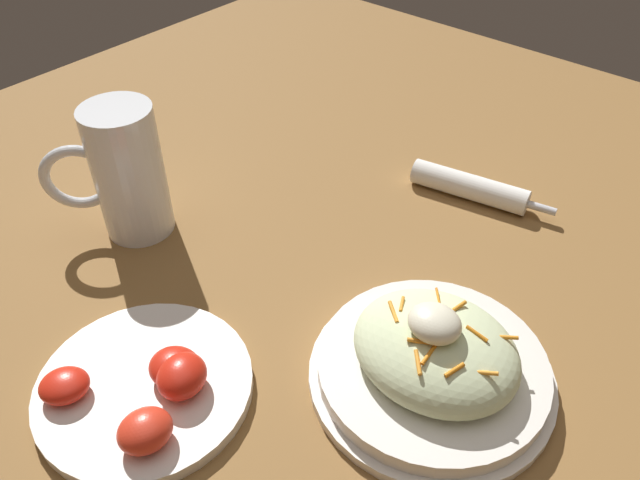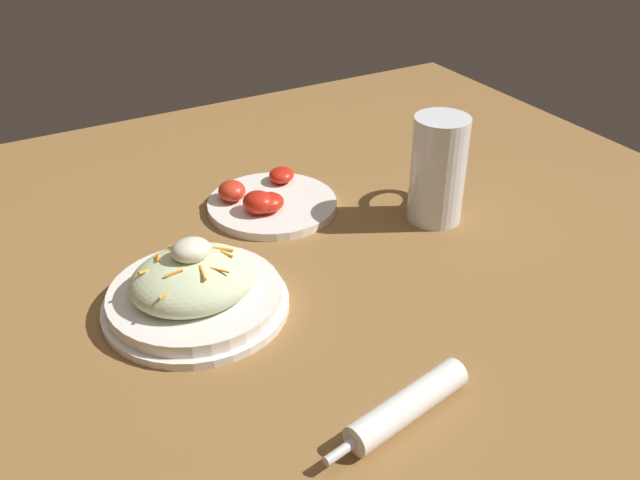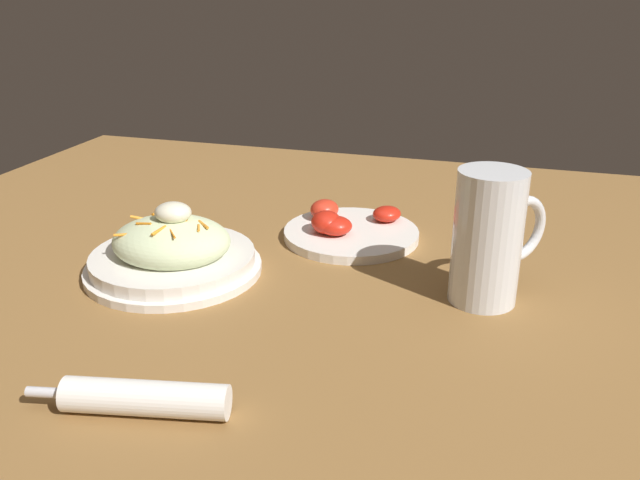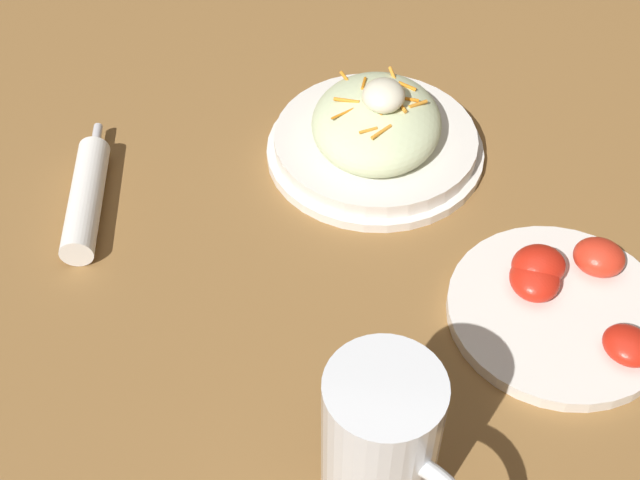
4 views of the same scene
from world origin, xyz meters
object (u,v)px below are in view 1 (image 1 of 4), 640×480
object	(u,v)px
napkin_roll	(471,187)
tomato_plate	(147,387)
salad_plate	(433,360)
beer_mug	(128,179)

from	to	relation	value
napkin_roll	tomato_plate	size ratio (longest dim) A/B	0.93
napkin_roll	salad_plate	bearing A→B (deg)	113.26
salad_plate	napkin_roll	bearing A→B (deg)	-66.74
beer_mug	napkin_roll	xyz separation A→B (m)	(-0.28, -0.32, -0.06)
salad_plate	beer_mug	bearing A→B (deg)	5.46
salad_plate	beer_mug	world-z (taller)	beer_mug
napkin_roll	beer_mug	bearing A→B (deg)	48.76
beer_mug	tomato_plate	size ratio (longest dim) A/B	0.81
salad_plate	tomato_plate	world-z (taller)	salad_plate
salad_plate	tomato_plate	bearing A→B (deg)	44.45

